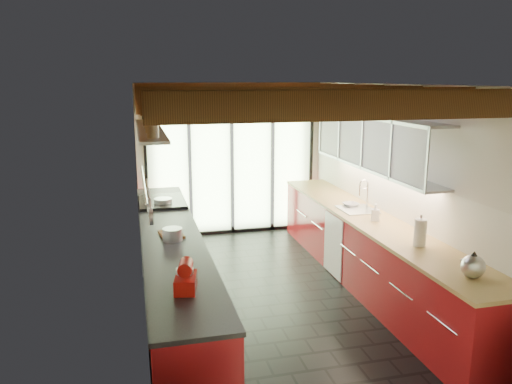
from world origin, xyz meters
TOP-DOWN VIEW (x-y plane):
  - ground at (0.00, 0.00)m, footprint 5.50×5.50m
  - room_shell at (0.00, 0.00)m, footprint 5.50×5.50m
  - ceiling_beams at (-0.00, 0.38)m, footprint 3.14×5.06m
  - glass_door at (0.00, 2.69)m, footprint 2.95×0.10m
  - left_counter at (-1.28, 0.00)m, footprint 0.68×5.00m
  - range_stove at (-1.28, 1.45)m, footprint 0.66×0.90m
  - right_counter at (1.27, 0.00)m, footprint 0.68×5.00m
  - sink_assembly at (1.29, 0.40)m, footprint 0.45×0.52m
  - upper_cabinets_right at (1.43, 0.30)m, footprint 0.34×3.00m
  - left_wall_fixtures at (-1.47, 0.14)m, footprint 0.28×2.60m
  - stand_mixer at (-1.27, -1.67)m, footprint 0.23×0.33m
  - pot_large at (-1.27, -0.31)m, footprint 0.28×0.28m
  - pot_small at (-1.27, 1.30)m, footprint 0.26×0.26m
  - cutting_board at (-1.27, -0.13)m, footprint 0.29×0.37m
  - kettle at (1.27, -2.01)m, footprint 0.27×0.30m
  - paper_towel at (1.27, -1.14)m, footprint 0.16×0.16m
  - soap_bottle at (1.27, -0.13)m, footprint 0.13×0.13m
  - bowl at (1.27, 0.60)m, footprint 0.25×0.25m

SIDE VIEW (x-z plane):
  - ground at x=0.00m, z-range 0.00..0.00m
  - right_counter at x=1.27m, z-range 0.00..0.92m
  - left_counter at x=-1.28m, z-range 0.00..0.92m
  - range_stove at x=-1.28m, z-range -0.01..0.96m
  - cutting_board at x=-1.27m, z-range 0.92..0.95m
  - bowl at x=1.27m, z-range 0.92..0.97m
  - sink_assembly at x=1.29m, z-range 0.75..1.17m
  - pot_small at x=-1.27m, z-range 0.92..1.02m
  - pot_large at x=-1.27m, z-range 0.92..1.06m
  - stand_mixer at x=-1.27m, z-range 0.89..1.17m
  - soap_bottle at x=1.27m, z-range 0.92..1.14m
  - kettle at x=1.27m, z-range 0.90..1.16m
  - paper_towel at x=1.27m, z-range 0.89..1.24m
  - room_shell at x=0.00m, z-range -1.10..4.40m
  - glass_door at x=0.00m, z-range 0.21..3.11m
  - upper_cabinets_right at x=1.43m, z-range 0.35..3.35m
  - left_wall_fixtures at x=-1.47m, z-range 1.40..2.36m
  - ceiling_beams at x=0.00m, z-range 0.01..4.91m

